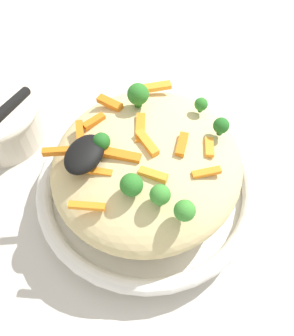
{
  "coord_description": "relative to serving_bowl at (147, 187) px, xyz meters",
  "views": [
    {
      "loc": [
        0.23,
        0.1,
        0.44
      ],
      "look_at": [
        0.0,
        0.0,
        0.07
      ],
      "focal_mm": 38.29,
      "sensor_mm": 36.0,
      "label": 1
    }
  ],
  "objects": [
    {
      "name": "carrot_piece_6",
      "position": [
        0.03,
        0.02,
        0.1
      ],
      "size": [
        0.01,
        0.03,
        0.01
      ],
      "primitive_type": "cube",
      "rotation": [
        0.0,
        0.0,
        1.61
      ],
      "color": "orange",
      "rests_on": "pasta_mound"
    },
    {
      "name": "broccoli_floret_1",
      "position": [
        -0.06,
        -0.04,
        0.11
      ],
      "size": [
        0.03,
        0.03,
        0.03
      ],
      "color": "#296820",
      "rests_on": "pasta_mound"
    },
    {
      "name": "carrot_piece_11",
      "position": [
        0.05,
        -0.04,
        0.09
      ],
      "size": [
        0.02,
        0.04,
        0.01
      ],
      "primitive_type": "cube",
      "rotation": [
        0.0,
        0.0,
        4.93
      ],
      "color": "orange",
      "rests_on": "pasta_mound"
    },
    {
      "name": "carrot_piece_12",
      "position": [
        -0.03,
        0.07,
        0.09
      ],
      "size": [
        0.03,
        0.02,
        0.01
      ],
      "primitive_type": "cube",
      "rotation": [
        0.0,
        0.0,
        3.49
      ],
      "color": "orange",
      "rests_on": "pasta_mound"
    },
    {
      "name": "broccoli_floret_6",
      "position": [
        0.07,
        0.07,
        0.1
      ],
      "size": [
        0.02,
        0.02,
        0.03
      ],
      "color": "#377928",
      "rests_on": "pasta_mound"
    },
    {
      "name": "pasta_mound",
      "position": [
        0.0,
        0.0,
        0.06
      ],
      "size": [
        0.24,
        0.23,
        0.08
      ],
      "primitive_type": "ellipsoid",
      "color": "#DBC689",
      "rests_on": "serving_bowl"
    },
    {
      "name": "ground_plane",
      "position": [
        0.0,
        0.0,
        -0.02
      ],
      "size": [
        2.4,
        2.4,
        0.0
      ],
      "primitive_type": "plane",
      "color": "beige"
    },
    {
      "name": "carrot_piece_3",
      "position": [
        0.01,
        -0.08,
        0.09
      ],
      "size": [
        0.04,
        0.03,
        0.01
      ],
      "primitive_type": "cube",
      "rotation": [
        0.0,
        0.0,
        0.57
      ],
      "color": "orange",
      "rests_on": "pasta_mound"
    },
    {
      "name": "broccoli_floret_2",
      "position": [
        0.06,
        0.04,
        0.1
      ],
      "size": [
        0.02,
        0.02,
        0.03
      ],
      "color": "#377928",
      "rests_on": "pasta_mound"
    },
    {
      "name": "broccoli_floret_3",
      "position": [
        -0.05,
        0.07,
        0.1
      ],
      "size": [
        0.02,
        0.02,
        0.02
      ],
      "color": "#205B1C",
      "rests_on": "pasta_mound"
    },
    {
      "name": "serving_spoon",
      "position": [
        0.06,
        -0.09,
        0.12
      ],
      "size": [
        0.18,
        0.14,
        0.1
      ],
      "color": "black",
      "rests_on": "pasta_mound"
    },
    {
      "name": "carrot_piece_8",
      "position": [
        0.01,
        0.07,
        0.09
      ],
      "size": [
        0.03,
        0.03,
        0.01
      ],
      "primitive_type": "cube",
      "rotation": [
        0.0,
        0.0,
        2.22
      ],
      "color": "orange",
      "rests_on": "pasta_mound"
    },
    {
      "name": "broccoli_floret_0",
      "position": [
        0.02,
        -0.05,
        0.1
      ],
      "size": [
        0.02,
        0.02,
        0.03
      ],
      "color": "#205B1C",
      "rests_on": "pasta_mound"
    },
    {
      "name": "carrot_piece_13",
      "position": [
        0.09,
        -0.03,
        0.09
      ],
      "size": [
        0.02,
        0.04,
        0.01
      ],
      "primitive_type": "cube",
      "rotation": [
        0.0,
        0.0,
        1.9
      ],
      "color": "orange",
      "rests_on": "pasta_mound"
    },
    {
      "name": "carrot_piece_2",
      "position": [
        -0.0,
        -0.0,
        0.1
      ],
      "size": [
        0.03,
        0.04,
        0.01
      ],
      "primitive_type": "cube",
      "rotation": [
        0.0,
        0.0,
        4.09
      ],
      "color": "orange",
      "rests_on": "pasta_mound"
    },
    {
      "name": "carrot_piece_5",
      "position": [
        0.04,
        -0.09,
        0.09
      ],
      "size": [
        0.03,
        0.04,
        0.01
      ],
      "primitive_type": "cube",
      "rotation": [
        0.0,
        0.0,
        2.06
      ],
      "color": "orange",
      "rests_on": "pasta_mound"
    },
    {
      "name": "carrot_piece_1",
      "position": [
        -0.02,
        -0.02,
        0.09
      ],
      "size": [
        0.04,
        0.03,
        0.01
      ],
      "primitive_type": "cube",
      "rotation": [
        0.0,
        0.0,
        0.38
      ],
      "color": "orange",
      "rests_on": "pasta_mound"
    },
    {
      "name": "carrot_piece_0",
      "position": [
        -0.1,
        -0.03,
        0.09
      ],
      "size": [
        0.03,
        0.04,
        0.01
      ],
      "primitive_type": "cube",
      "rotation": [
        0.0,
        0.0,
        5.33
      ],
      "color": "orange",
      "rests_on": "pasta_mound"
    },
    {
      "name": "broccoli_floret_4",
      "position": [
        0.06,
        0.01,
        0.11
      ],
      "size": [
        0.02,
        0.02,
        0.03
      ],
      "color": "#296820",
      "rests_on": "pasta_mound"
    },
    {
      "name": "serving_bowl",
      "position": [
        0.0,
        0.0,
        0.0
      ],
      "size": [
        0.29,
        0.29,
        0.04
      ],
      "color": "white",
      "rests_on": "ground_plane"
    },
    {
      "name": "carrot_piece_10",
      "position": [
        0.03,
        -0.02,
        0.1
      ],
      "size": [
        0.02,
        0.04,
        0.01
      ],
      "primitive_type": "cube",
      "rotation": [
        0.0,
        0.0,
        4.87
      ],
      "color": "orange",
      "rests_on": "pasta_mound"
    },
    {
      "name": "carrot_piece_7",
      "position": [
        -0.05,
        -0.07,
        0.09
      ],
      "size": [
        0.02,
        0.04,
        0.01
      ],
      "primitive_type": "cube",
      "rotation": [
        0.0,
        0.0,
        4.55
      ],
      "color": "orange",
      "rests_on": "pasta_mound"
    },
    {
      "name": "carrot_piece_4",
      "position": [
        -0.02,
        0.04,
        0.1
      ],
      "size": [
        0.03,
        0.02,
        0.01
      ],
      "primitive_type": "cube",
      "rotation": [
        0.0,
        0.0,
        3.3
      ],
      "color": "orange",
      "rests_on": "pasta_mound"
    },
    {
      "name": "broccoli_floret_5",
      "position": [
        -0.08,
        0.04,
        0.1
      ],
      "size": [
        0.02,
        0.02,
        0.02
      ],
      "color": "#296820",
      "rests_on": "pasta_mound"
    },
    {
      "name": "carrot_piece_9",
      "position": [
        -0.01,
        -0.07,
        0.09
      ],
      "size": [
        0.03,
        0.02,
        0.01
      ],
      "primitive_type": "cube",
      "rotation": [
        0.0,
        0.0,
        2.69
      ],
      "color": "orange",
      "rests_on": "pasta_mound"
    }
  ]
}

